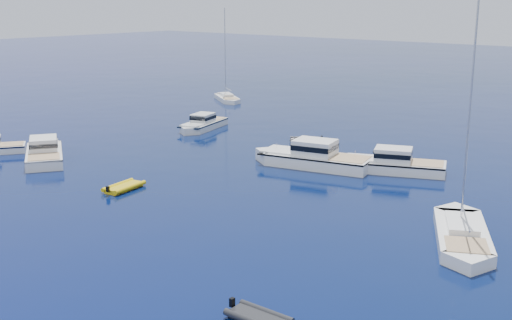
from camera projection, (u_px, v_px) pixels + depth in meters
The scene contains 8 objects.
motor_cruiser_centre at pixel (312, 166), 60.07m from camera, with size 3.72×12.14×3.19m, color white, non-canonical shape.
motor_cruiser_far_l at pixel (45, 159), 62.54m from camera, with size 3.29×10.75×2.82m, color silver, non-canonical shape.
motor_cruiser_distant at pixel (390, 171), 58.23m from camera, with size 3.24×10.59×2.78m, color silver, non-canonical shape.
motor_cruiser_horizon at pixel (203, 129), 76.96m from camera, with size 2.74×8.97×2.35m, color silver, non-canonical shape.
sailboat_mid_r at pixel (461, 241), 41.65m from camera, with size 3.13×12.06×17.72m, color white, non-canonical shape.
sailboat_far_l at pixel (227, 100), 98.40m from camera, with size 2.50×9.63×14.16m, color silver, non-canonical shape.
tender_yellow at pixel (124, 190), 52.73m from camera, with size 2.03×3.71×0.95m, color gold, non-canonical shape.
tender_grey_far at pixel (305, 142), 69.99m from camera, with size 1.92×3.48×0.95m, color black, non-canonical shape.
Camera 1 is at (32.83, -13.31, 15.09)m, focal length 45.77 mm.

